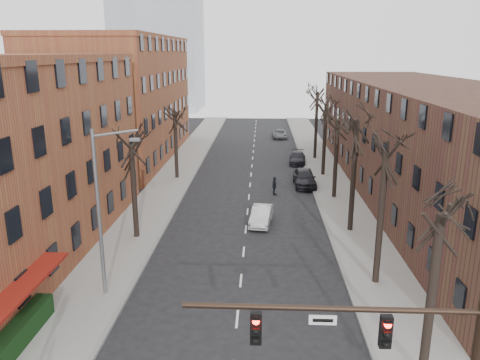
# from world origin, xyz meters

# --- Properties ---
(sidewalk_left) EXTENTS (4.00, 90.00, 0.15)m
(sidewalk_left) POSITION_xyz_m (-8.00, 35.00, 0.07)
(sidewalk_left) COLOR gray
(sidewalk_left) RESTS_ON ground
(sidewalk_right) EXTENTS (4.00, 90.00, 0.15)m
(sidewalk_right) POSITION_xyz_m (8.00, 35.00, 0.07)
(sidewalk_right) COLOR gray
(sidewalk_right) RESTS_ON ground
(building_left_far) EXTENTS (12.00, 28.00, 14.00)m
(building_left_far) POSITION_xyz_m (-16.00, 44.00, 7.00)
(building_left_far) COLOR brown
(building_left_far) RESTS_ON ground
(building_right) EXTENTS (12.00, 50.00, 10.00)m
(building_right) POSITION_xyz_m (16.00, 30.00, 5.00)
(building_right) COLOR #482F21
(building_right) RESTS_ON ground
(awning_left) EXTENTS (1.20, 7.00, 0.15)m
(awning_left) POSITION_xyz_m (-9.40, 6.00, 0.00)
(awning_left) COLOR maroon
(awning_left) RESTS_ON ground
(hedge) EXTENTS (0.80, 6.00, 1.00)m
(hedge) POSITION_xyz_m (-9.50, 5.00, 0.65)
(hedge) COLOR black
(hedge) RESTS_ON sidewalk_left
(tree_right_b) EXTENTS (5.20, 5.20, 10.80)m
(tree_right_b) POSITION_xyz_m (7.60, 12.00, 0.00)
(tree_right_b) COLOR black
(tree_right_b) RESTS_ON ground
(tree_right_c) EXTENTS (5.20, 5.20, 11.60)m
(tree_right_c) POSITION_xyz_m (7.60, 20.00, 0.00)
(tree_right_c) COLOR black
(tree_right_c) RESTS_ON ground
(tree_right_d) EXTENTS (5.20, 5.20, 10.00)m
(tree_right_d) POSITION_xyz_m (7.60, 28.00, 0.00)
(tree_right_d) COLOR black
(tree_right_d) RESTS_ON ground
(tree_right_e) EXTENTS (5.20, 5.20, 10.80)m
(tree_right_e) POSITION_xyz_m (7.60, 36.00, 0.00)
(tree_right_e) COLOR black
(tree_right_e) RESTS_ON ground
(tree_right_f) EXTENTS (5.20, 5.20, 11.60)m
(tree_right_f) POSITION_xyz_m (7.60, 44.00, 0.00)
(tree_right_f) COLOR black
(tree_right_f) RESTS_ON ground
(tree_left_a) EXTENTS (5.20, 5.20, 9.50)m
(tree_left_a) POSITION_xyz_m (-7.60, 18.00, 0.00)
(tree_left_a) COLOR black
(tree_left_a) RESTS_ON ground
(tree_left_b) EXTENTS (5.20, 5.20, 9.50)m
(tree_left_b) POSITION_xyz_m (-7.60, 34.00, 0.00)
(tree_left_b) COLOR black
(tree_left_b) RESTS_ON ground
(streetlight) EXTENTS (2.45, 0.22, 9.03)m
(streetlight) POSITION_xyz_m (-7.03, 10.00, 5.01)
(streetlight) COLOR slate
(streetlight) RESTS_ON ground
(silver_sedan) EXTENTS (1.92, 4.21, 1.34)m
(silver_sedan) POSITION_xyz_m (1.14, 21.27, 0.67)
(silver_sedan) COLOR #BABCC1
(silver_sedan) RESTS_ON ground
(parked_car_near) EXTENTS (2.11, 5.06, 1.71)m
(parked_car_near) POSITION_xyz_m (5.30, 31.85, 0.86)
(parked_car_near) COLOR black
(parked_car_near) RESTS_ON ground
(parked_car_mid) EXTENTS (2.18, 4.66, 1.31)m
(parked_car_mid) POSITION_xyz_m (5.30, 41.47, 0.66)
(parked_car_mid) COLOR black
(parked_car_mid) RESTS_ON ground
(parked_car_far) EXTENTS (2.17, 4.52, 1.24)m
(parked_car_far) POSITION_xyz_m (3.80, 58.23, 0.62)
(parked_car_far) COLOR slate
(parked_car_far) RESTS_ON ground
(pedestrian_crossing) EXTENTS (0.67, 1.08, 1.72)m
(pedestrian_crossing) POSITION_xyz_m (2.31, 28.76, 0.86)
(pedestrian_crossing) COLOR black
(pedestrian_crossing) RESTS_ON ground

